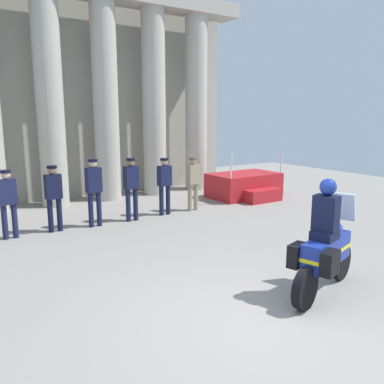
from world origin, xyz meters
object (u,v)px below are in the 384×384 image
at_px(officer_in_row_0, 8,199).
at_px(reviewing_stand, 245,186).
at_px(officer_in_row_5, 193,179).
at_px(officer_in_row_1, 54,193).
at_px(officer_in_row_2, 94,187).
at_px(officer_in_row_4, 164,182).
at_px(motorcycle_with_rider, 325,247).
at_px(officer_in_row_3, 131,184).

bearing_deg(officer_in_row_0, reviewing_stand, 178.75).
relative_size(officer_in_row_0, officer_in_row_5, 1.00).
bearing_deg(officer_in_row_1, officer_in_row_2, 168.32).
xyz_separation_m(officer_in_row_2, officer_in_row_4, (2.13, 0.10, -0.06)).
height_order(officer_in_row_2, officer_in_row_5, officer_in_row_2).
distance_m(officer_in_row_1, officer_in_row_2, 1.00).
bearing_deg(motorcycle_with_rider, officer_in_row_5, 60.49).
relative_size(officer_in_row_1, officer_in_row_4, 1.00).
height_order(officer_in_row_4, motorcycle_with_rider, motorcycle_with_rider).
height_order(officer_in_row_0, officer_in_row_4, officer_in_row_4).
bearing_deg(officer_in_row_2, reviewing_stand, -178.66).
height_order(officer_in_row_3, officer_in_row_4, officer_in_row_3).
bearing_deg(officer_in_row_4, officer_in_row_3, -0.80).
bearing_deg(officer_in_row_5, officer_in_row_4, -6.14).
distance_m(officer_in_row_0, motorcycle_with_rider, 7.03).
bearing_deg(officer_in_row_5, motorcycle_with_rider, 70.29).
relative_size(officer_in_row_1, officer_in_row_3, 0.96).
bearing_deg(reviewing_stand, officer_in_row_4, -169.81).
distance_m(officer_in_row_0, officer_in_row_5, 5.14).
relative_size(officer_in_row_3, officer_in_row_4, 1.04).
height_order(officer_in_row_3, motorcycle_with_rider, motorcycle_with_rider).
height_order(officer_in_row_4, officer_in_row_5, officer_in_row_4).
relative_size(officer_in_row_2, officer_in_row_5, 1.08).
xyz_separation_m(officer_in_row_3, officer_in_row_5, (2.07, 0.10, -0.06)).
bearing_deg(officer_in_row_0, officer_in_row_2, 171.32).
bearing_deg(officer_in_row_1, reviewing_stand, 179.45).
distance_m(officer_in_row_2, officer_in_row_4, 2.13).
relative_size(officer_in_row_0, motorcycle_with_rider, 0.79).
height_order(officer_in_row_1, motorcycle_with_rider, motorcycle_with_rider).
bearing_deg(reviewing_stand, officer_in_row_5, -166.14).
bearing_deg(officer_in_row_0, officer_in_row_5, 174.00).
xyz_separation_m(officer_in_row_5, motorcycle_with_rider, (-1.45, -5.99, -0.16)).
distance_m(reviewing_stand, motorcycle_with_rider, 7.82).
bearing_deg(officer_in_row_4, reviewing_stand, -175.92).
xyz_separation_m(officer_in_row_2, motorcycle_with_rider, (1.66, -5.89, -0.24)).
xyz_separation_m(officer_in_row_0, officer_in_row_2, (2.03, -0.09, 0.08)).
relative_size(reviewing_stand, officer_in_row_0, 1.48).
height_order(officer_in_row_2, officer_in_row_3, officer_in_row_2).
relative_size(officer_in_row_5, motorcycle_with_rider, 0.79).
bearing_deg(motorcycle_with_rider, officer_in_row_4, 69.63).
xyz_separation_m(officer_in_row_3, motorcycle_with_rider, (0.62, -5.89, -0.22)).
xyz_separation_m(reviewing_stand, motorcycle_with_rider, (-4.09, -6.65, 0.39)).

